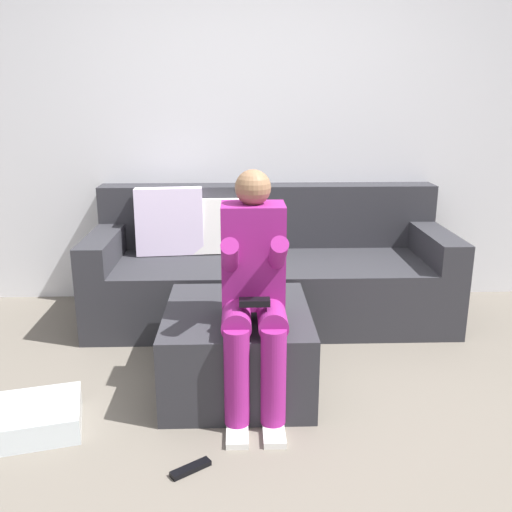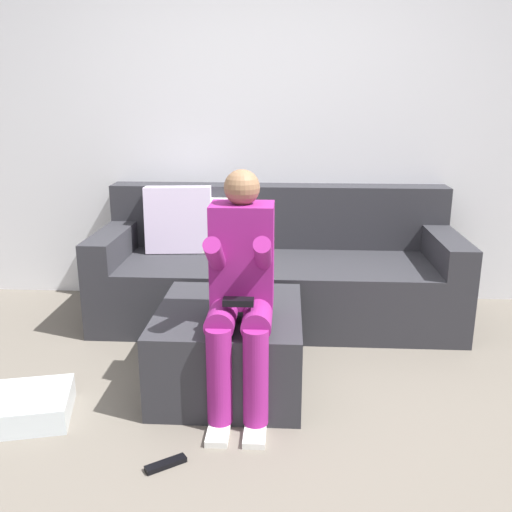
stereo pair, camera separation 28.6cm
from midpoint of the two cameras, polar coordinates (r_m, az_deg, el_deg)
name	(u,v)px [view 2 (the right image)]	position (r m, az deg, el deg)	size (l,w,h in m)	color
ground_plane	(239,442)	(2.61, 1.59, -18.58)	(7.18, 7.18, 0.00)	#6B6359
wall_back	(262,137)	(4.13, 2.60, 12.10)	(5.52, 0.10, 2.40)	silver
couch_sectional	(273,270)	(3.86, 3.91, -1.45)	(2.40, 0.92, 0.89)	#2D2D33
ottoman	(230,346)	(2.97, 0.07, -9.30)	(0.75, 0.83, 0.43)	#2D2D33
person_seated	(241,286)	(2.62, 1.55, -3.09)	(0.30, 0.59, 1.16)	#8C1E72
storage_bin	(21,407)	(2.91, -20.28, -14.38)	(0.45, 0.36, 0.12)	silver
remote_near_ottoman	(166,464)	(2.48, -5.77, -20.54)	(0.18, 0.04, 0.02)	black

